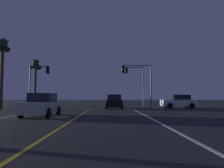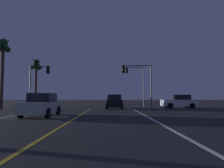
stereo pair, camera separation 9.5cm
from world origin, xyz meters
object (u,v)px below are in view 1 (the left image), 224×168
Objects in this scene: car_ahead_far at (114,102)px; traffic_light_near_right at (136,76)px; traffic_light_near_left at (39,77)px; car_oncoming at (42,105)px; traffic_light_far_right at (135,77)px; car_crossing_side at (179,102)px; palm_tree_left_mid at (3,50)px; palm_tree_left_far at (36,67)px.

traffic_light_near_right is (2.70, -0.32, 3.12)m from car_ahead_far.
traffic_light_near_right is at bearing 0.00° from traffic_light_near_left.
car_oncoming is 0.73× the size of traffic_light_far_right.
car_crossing_side is 1.00× the size of car_oncoming.
palm_tree_left_mid is (-15.31, -1.63, 2.74)m from traffic_light_near_right.
traffic_light_far_right is 0.77× the size of palm_tree_left_far.
car_oncoming is 17.36m from traffic_light_far_right.
car_ahead_far is at bearing 8.79° from palm_tree_left_mid.
car_oncoming is 10.92m from car_ahead_far.
car_crossing_side is at bearing -164.45° from traffic_light_near_right.
car_oncoming is at bearing -46.56° from palm_tree_left_mid.
car_oncoming is 11.82m from palm_tree_left_mid.
traffic_light_near_right reaches higher than car_ahead_far.
traffic_light_near_right is 11.68m from traffic_light_near_left.
car_oncoming is (-13.88, -10.65, 0.00)m from car_crossing_side.
traffic_light_near_right is (8.25, 9.08, 3.12)m from car_oncoming.
traffic_light_far_right is (-5.12, 3.93, 3.49)m from car_crossing_side.
traffic_light_far_right is 0.70× the size of palm_tree_left_mid.
palm_tree_left_mid is 8.62m from palm_tree_left_far.
car_ahead_far is 7.02m from traffic_light_far_right.
car_oncoming is 12.66m from traffic_light_near_right.
traffic_light_far_right reaches higher than car_crossing_side.
palm_tree_left_mid is (-12.61, -1.95, 5.86)m from car_ahead_far.
traffic_light_far_right is at bearing 149.01° from car_oncoming.
car_ahead_far is 0.73× the size of traffic_light_far_right.
car_crossing_side is at bearing 142.49° from traffic_light_far_right.
palm_tree_left_far reaches higher than traffic_light_near_left.
traffic_light_near_left is at bearing 5.17° from car_crossing_side.
car_ahead_far is 0.52× the size of palm_tree_left_mid.
palm_tree_left_far is at bearing -5.43° from traffic_light_far_right.
palm_tree_left_far reaches higher than car_crossing_side.
palm_tree_left_mid reaches higher than car_ahead_far.
car_ahead_far is at bearing 2.05° from traffic_light_near_left.
car_crossing_side and car_oncoming have the same top height.
traffic_light_near_left is (-11.68, -0.00, -0.13)m from traffic_light_near_right.
traffic_light_near_left is at bearing -66.36° from palm_tree_left_far.
car_crossing_side is 0.82× the size of traffic_light_near_right.
car_oncoming is at bearing 37.49° from car_crossing_side.
traffic_light_far_right is (8.76, 14.58, 3.49)m from car_oncoming.
traffic_light_far_right is at bearing -95.23° from traffic_light_near_right.
palm_tree_left_far reaches higher than car_ahead_far.
traffic_light_far_right reaches higher than traffic_light_near_left.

